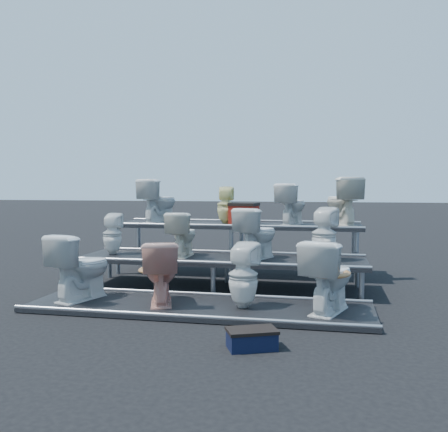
% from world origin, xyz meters
% --- Properties ---
extents(ground, '(80.00, 80.00, 0.00)m').
position_xyz_m(ground, '(0.00, 0.00, 0.00)').
color(ground, black).
rests_on(ground, ground).
extents(tier_front, '(4.20, 1.20, 0.06)m').
position_xyz_m(tier_front, '(0.00, -1.30, 0.03)').
color(tier_front, black).
rests_on(tier_front, ground).
extents(tier_mid, '(4.20, 1.20, 0.46)m').
position_xyz_m(tier_mid, '(0.00, 0.00, 0.23)').
color(tier_mid, black).
rests_on(tier_mid, ground).
extents(tier_back, '(4.20, 1.20, 0.86)m').
position_xyz_m(tier_back, '(0.00, 1.30, 0.43)').
color(tier_back, black).
rests_on(tier_back, ground).
extents(toilet_0, '(0.71, 0.94, 0.85)m').
position_xyz_m(toilet_0, '(-1.55, -1.30, 0.48)').
color(toilet_0, silver).
rests_on(toilet_0, tier_front).
extents(toilet_1, '(0.66, 0.87, 0.78)m').
position_xyz_m(toilet_1, '(-0.48, -1.30, 0.45)').
color(toilet_1, '#D99784').
rests_on(toilet_1, tier_front).
extents(toilet_2, '(0.41, 0.42, 0.78)m').
position_xyz_m(toilet_2, '(0.56, -1.30, 0.45)').
color(toilet_2, silver).
rests_on(toilet_2, tier_front).
extents(toilet_3, '(0.72, 0.93, 0.84)m').
position_xyz_m(toilet_3, '(1.56, -1.30, 0.48)').
color(toilet_3, silver).
rests_on(toilet_3, tier_front).
extents(toilet_4, '(0.31, 0.32, 0.63)m').
position_xyz_m(toilet_4, '(-1.70, 0.00, 0.78)').
color(toilet_4, silver).
rests_on(toilet_4, tier_mid).
extents(toilet_5, '(0.38, 0.65, 0.66)m').
position_xyz_m(toilet_5, '(-0.58, 0.00, 0.79)').
color(toilet_5, silver).
rests_on(toilet_5, tier_mid).
extents(toilet_6, '(0.68, 0.83, 0.74)m').
position_xyz_m(toilet_6, '(0.54, 0.00, 0.83)').
color(toilet_6, silver).
rests_on(toilet_6, tier_mid).
extents(toilet_7, '(0.43, 0.44, 0.76)m').
position_xyz_m(toilet_7, '(1.49, 0.00, 0.84)').
color(toilet_7, silver).
rests_on(toilet_7, tier_mid).
extents(toilet_8, '(0.66, 0.86, 0.77)m').
position_xyz_m(toilet_8, '(-1.40, 1.30, 1.24)').
color(toilet_8, silver).
rests_on(toilet_8, tier_back).
extents(toilet_9, '(0.32, 0.32, 0.64)m').
position_xyz_m(toilet_9, '(-0.19, 1.30, 1.18)').
color(toilet_9, '#EEE89D').
rests_on(toilet_9, tier_back).
extents(toilet_10, '(0.57, 0.76, 0.69)m').
position_xyz_m(toilet_10, '(0.94, 1.30, 1.21)').
color(toilet_10, silver).
rests_on(toilet_10, tier_back).
extents(toilet_11, '(0.72, 0.89, 0.79)m').
position_xyz_m(toilet_11, '(1.76, 1.30, 1.26)').
color(toilet_11, silver).
rests_on(toilet_11, tier_back).
extents(red_crate, '(0.49, 0.42, 0.31)m').
position_xyz_m(red_crate, '(0.14, 1.23, 1.02)').
color(red_crate, '#9F1A11').
rests_on(red_crate, tier_back).
extents(step_stool, '(0.51, 0.42, 0.16)m').
position_xyz_m(step_stool, '(0.86, -2.60, 0.08)').
color(step_stool, black).
rests_on(step_stool, ground).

